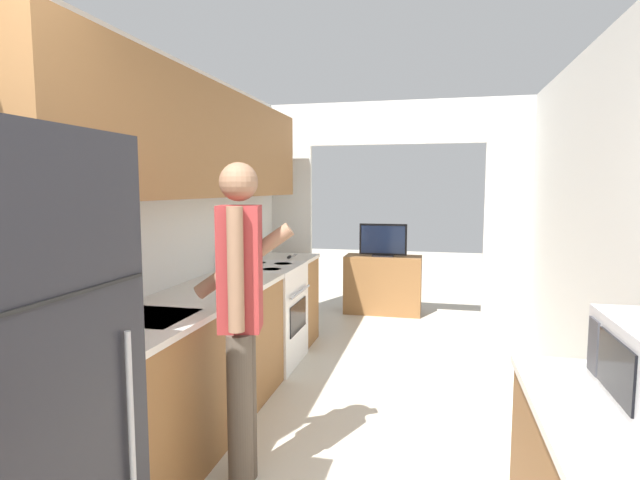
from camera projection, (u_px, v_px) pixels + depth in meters
name	position (u px, v px, depth m)	size (l,w,h in m)	color
wall_left	(153.00, 194.00, 3.15)	(0.38, 7.07, 2.50)	silver
wall_far_with_doorway	(395.00, 201.00, 5.32)	(3.13, 0.06, 2.50)	silver
counter_left	(213.00, 351.00, 3.49)	(0.62, 3.49, 0.90)	brown
range_oven	(265.00, 314.00, 4.52)	(0.66, 0.73, 1.04)	white
person	(241.00, 316.00, 2.58)	(0.55, 0.43, 1.72)	#4C4238
tv_cabinet	(383.00, 284.00, 6.36)	(0.96, 0.42, 0.73)	brown
television	(383.00, 240.00, 6.26)	(0.59, 0.16, 0.41)	black
knife	(291.00, 256.00, 5.03)	(0.07, 0.35, 0.02)	#B7B7BC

